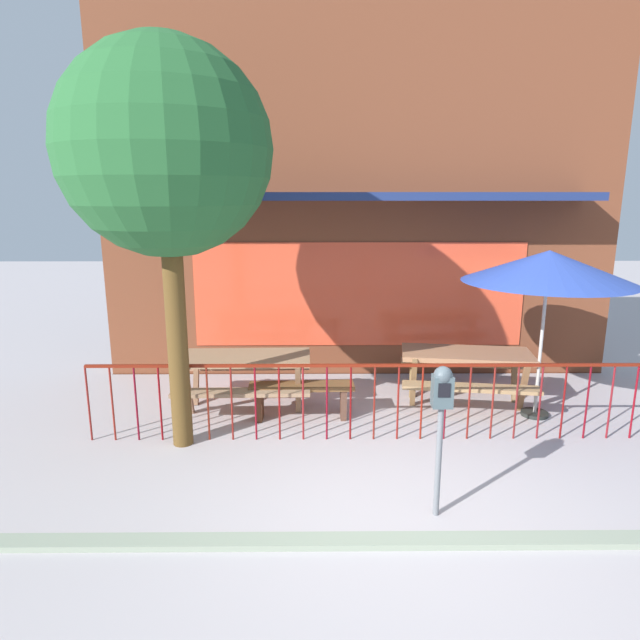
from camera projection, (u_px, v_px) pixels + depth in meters
name	position (u px, v px, depth m)	size (l,w,h in m)	color
ground	(392.00, 515.00, 5.10)	(40.00, 40.00, 0.00)	#B0A8AA
pub_storefront	(360.00, 195.00, 8.71)	(8.25, 1.28, 5.92)	#411E0F
patio_fence_front	(375.00, 388.00, 6.55)	(6.95, 0.04, 0.97)	maroon
picnic_table_left	(245.00, 367.00, 7.52)	(1.83, 1.40, 0.79)	#987654
picnic_table_right	(466.00, 363.00, 7.70)	(1.97, 1.60, 0.79)	#9E6C4A
patio_umbrella	(548.00, 267.00, 6.95)	(2.18, 2.18, 2.25)	#222623
patio_bench	(302.00, 393.00, 7.25)	(1.41, 0.38, 0.48)	brown
parking_meter_near	(442.00, 402.00, 4.86)	(0.18, 0.17, 1.46)	slate
street_tree	(166.00, 152.00, 5.82)	(2.31, 2.31, 4.57)	brown
curb_edge	(398.00, 544.00, 4.68)	(11.55, 0.20, 0.11)	gray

